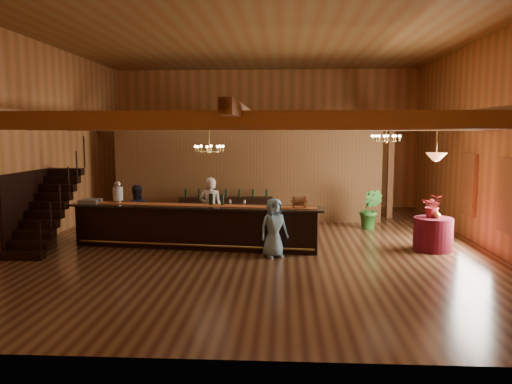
# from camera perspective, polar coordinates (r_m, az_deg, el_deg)

# --- Properties ---
(floor) EXTENTS (14.00, 14.00, 0.00)m
(floor) POSITION_cam_1_polar(r_m,az_deg,el_deg) (13.63, -0.01, -5.93)
(floor) COLOR brown
(floor) RESTS_ON ground
(ceiling) EXTENTS (14.00, 14.00, 0.00)m
(ceiling) POSITION_cam_1_polar(r_m,az_deg,el_deg) (13.53, -0.01, 17.43)
(ceiling) COLOR brown
(ceiling) RESTS_ON wall_back
(wall_back) EXTENTS (12.00, 0.10, 5.50)m
(wall_back) POSITION_cam_1_polar(r_m,az_deg,el_deg) (20.29, 1.10, 6.08)
(wall_back) COLOR #C37743
(wall_back) RESTS_ON floor
(wall_front) EXTENTS (12.00, 0.10, 5.50)m
(wall_front) POSITION_cam_1_polar(r_m,az_deg,el_deg) (6.33, -3.56, 4.51)
(wall_front) COLOR #C37743
(wall_front) RESTS_ON floor
(wall_left) EXTENTS (0.10, 14.00, 5.50)m
(wall_left) POSITION_cam_1_polar(r_m,az_deg,el_deg) (14.89, -23.83, 5.25)
(wall_left) COLOR #C37743
(wall_left) RESTS_ON floor
(wall_right) EXTENTS (0.10, 14.00, 5.50)m
(wall_right) POSITION_cam_1_polar(r_m,az_deg,el_deg) (14.28, 24.90, 5.16)
(wall_right) COLOR #C37743
(wall_right) RESTS_ON floor
(beam_grid) EXTENTS (11.90, 13.90, 0.39)m
(beam_grid) POSITION_cam_1_polar(r_m,az_deg,el_deg) (13.81, 0.11, 7.79)
(beam_grid) COLOR #A35F2E
(beam_grid) RESTS_ON wall_left
(support_posts) EXTENTS (9.20, 10.20, 3.20)m
(support_posts) POSITION_cam_1_polar(r_m,az_deg,el_deg) (12.87, -0.13, 0.54)
(support_posts) COLOR #A35F2E
(support_posts) RESTS_ON floor
(partition_wall) EXTENTS (9.00, 0.18, 3.10)m
(partition_wall) POSITION_cam_1_polar(r_m,az_deg,el_deg) (16.89, -1.04, 1.86)
(partition_wall) COLOR brown
(partition_wall) RESTS_ON floor
(window_right_front) EXTENTS (0.12, 1.05, 1.75)m
(window_right_front) POSITION_cam_1_polar(r_m,az_deg,el_deg) (12.87, 27.04, -0.43)
(window_right_front) COLOR white
(window_right_front) RESTS_ON wall_right
(window_right_back) EXTENTS (0.12, 1.05, 1.75)m
(window_right_back) POSITION_cam_1_polar(r_m,az_deg,el_deg) (15.27, 23.12, 0.79)
(window_right_back) COLOR white
(window_right_back) RESTS_ON wall_right
(staircase) EXTENTS (1.00, 2.80, 2.00)m
(staircase) POSITION_cam_1_polar(r_m,az_deg,el_deg) (14.13, -22.86, -1.89)
(staircase) COLOR black
(staircase) RESTS_ON floor
(backroom_boxes) EXTENTS (4.10, 0.60, 1.10)m
(backroom_boxes) POSITION_cam_1_polar(r_m,az_deg,el_deg) (18.97, 0.04, -0.70)
(backroom_boxes) COLOR black
(backroom_boxes) RESTS_ON floor
(tasting_bar) EXTENTS (6.77, 1.59, 1.13)m
(tasting_bar) POSITION_cam_1_polar(r_m,az_deg,el_deg) (13.18, -6.95, -3.89)
(tasting_bar) COLOR black
(tasting_bar) RESTS_ON floor
(beverage_dispenser) EXTENTS (0.26, 0.26, 0.60)m
(beverage_dispenser) POSITION_cam_1_polar(r_m,az_deg,el_deg) (13.87, -15.50, -0.06)
(beverage_dispenser) COLOR silver
(beverage_dispenser) RESTS_ON tasting_bar
(glass_rack_tray) EXTENTS (0.50, 0.50, 0.10)m
(glass_rack_tray) POSITION_cam_1_polar(r_m,az_deg,el_deg) (14.14, -18.41, -1.00)
(glass_rack_tray) COLOR gray
(glass_rack_tray) RESTS_ON tasting_bar
(raffle_drum) EXTENTS (0.34, 0.24, 0.30)m
(raffle_drum) POSITION_cam_1_polar(r_m,az_deg,el_deg) (12.52, 4.95, -1.07)
(raffle_drum) COLOR brown
(raffle_drum) RESTS_ON tasting_bar
(bar_bottle_0) EXTENTS (0.07, 0.07, 0.30)m
(bar_bottle_0) POSITION_cam_1_polar(r_m,az_deg,el_deg) (13.09, -5.25, -0.84)
(bar_bottle_0) COLOR black
(bar_bottle_0) RESTS_ON tasting_bar
(bar_bottle_1) EXTENTS (0.07, 0.07, 0.30)m
(bar_bottle_1) POSITION_cam_1_polar(r_m,az_deg,el_deg) (13.08, -5.10, -0.84)
(bar_bottle_1) COLOR black
(bar_bottle_1) RESTS_ON tasting_bar
(bar_bottle_2) EXTENTS (0.07, 0.07, 0.30)m
(bar_bottle_2) POSITION_cam_1_polar(r_m,az_deg,el_deg) (13.01, -3.86, -0.87)
(bar_bottle_2) COLOR black
(bar_bottle_2) RESTS_ON tasting_bar
(backbar_shelf) EXTENTS (3.11, 0.76, 0.87)m
(backbar_shelf) POSITION_cam_1_polar(r_m,az_deg,el_deg) (16.60, -3.43, -2.12)
(backbar_shelf) COLOR black
(backbar_shelf) RESTS_ON floor
(round_table) EXTENTS (0.98, 0.98, 0.85)m
(round_table) POSITION_cam_1_polar(r_m,az_deg,el_deg) (13.57, 19.57, -4.55)
(round_table) COLOR maroon
(round_table) RESTS_ON floor
(chandelier_left) EXTENTS (0.80, 0.80, 0.78)m
(chandelier_left) POSITION_cam_1_polar(r_m,az_deg,el_deg) (13.86, -5.38, 4.99)
(chandelier_left) COLOR tan
(chandelier_left) RESTS_ON beam_grid
(chandelier_right) EXTENTS (0.80, 0.80, 0.50)m
(chandelier_right) POSITION_cam_1_polar(r_m,az_deg,el_deg) (14.38, 14.64, 5.99)
(chandelier_right) COLOR tan
(chandelier_right) RESTS_ON beam_grid
(pendant_lamp) EXTENTS (0.52, 0.52, 0.90)m
(pendant_lamp) POSITION_cam_1_polar(r_m,az_deg,el_deg) (13.34, 19.91, 3.81)
(pendant_lamp) COLOR tan
(pendant_lamp) RESTS_ON beam_grid
(bartender) EXTENTS (0.68, 0.47, 1.79)m
(bartender) POSITION_cam_1_polar(r_m,az_deg,el_deg) (13.86, -5.20, -1.98)
(bartender) COLOR white
(bartender) RESTS_ON floor
(staff_second) EXTENTS (0.94, 0.87, 1.56)m
(staff_second) POSITION_cam_1_polar(r_m,az_deg,el_deg) (14.32, -13.52, -2.32)
(staff_second) COLOR #212030
(staff_second) RESTS_ON floor
(guest) EXTENTS (0.83, 0.72, 1.44)m
(guest) POSITION_cam_1_polar(r_m,az_deg,el_deg) (12.08, 2.06, -4.10)
(guest) COLOR #7DADC9
(guest) RESTS_ON floor
(floor_plant) EXTENTS (0.86, 0.79, 1.26)m
(floor_plant) POSITION_cam_1_polar(r_m,az_deg,el_deg) (15.94, 12.96, -1.93)
(floor_plant) COLOR #2C6D24
(floor_plant) RESTS_ON floor
(table_flowers) EXTENTS (0.64, 0.58, 0.59)m
(table_flowers) POSITION_cam_1_polar(r_m,az_deg,el_deg) (13.55, 19.54, -1.48)
(table_flowers) COLOR #A6242E
(table_flowers) RESTS_ON round_table
(table_vase) EXTENTS (0.17, 0.17, 0.31)m
(table_vase) POSITION_cam_1_polar(r_m,az_deg,el_deg) (13.45, 19.96, -2.15)
(table_vase) COLOR tan
(table_vase) RESTS_ON round_table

